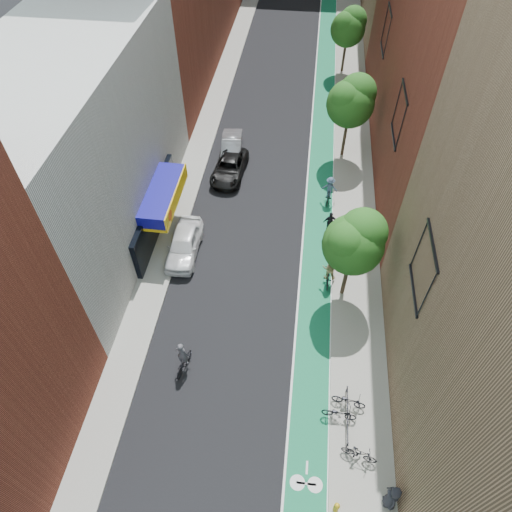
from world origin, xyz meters
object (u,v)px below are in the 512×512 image
(cyclist_lane_far, at_px, (329,191))
(fire_hydrant, at_px, (336,507))
(cyclist_lane_near, at_px, (329,272))
(parked_car_black, at_px, (229,168))
(parked_car_white, at_px, (184,244))
(pedestrian, at_px, (393,497))
(cyclist_lead, at_px, (183,360))
(parked_car_silver, at_px, (232,147))
(cyclist_lane_mid, at_px, (329,227))

(cyclist_lane_far, relative_size, fire_hydrant, 2.79)
(cyclist_lane_near, relative_size, cyclist_lane_far, 1.06)
(fire_hydrant, bearing_deg, parked_car_black, 110.35)
(parked_car_white, xyz_separation_m, fire_hydrant, (9.90, -14.06, -0.26))
(cyclist_lane_near, relative_size, pedestrian, 1.20)
(cyclist_lead, height_order, cyclist_lane_far, cyclist_lead)
(cyclist_lane_far, height_order, fire_hydrant, cyclist_lane_far)
(parked_car_black, xyz_separation_m, pedestrian, (10.60, -21.82, 0.37))
(parked_car_silver, xyz_separation_m, cyclist_lane_mid, (7.92, -8.05, -0.02))
(cyclist_lead, height_order, cyclist_lane_near, cyclist_lead)
(parked_car_silver, distance_m, cyclist_lane_near, 14.49)
(cyclist_lead, bearing_deg, pedestrian, 164.34)
(parked_car_black, bearing_deg, parked_car_white, -97.23)
(cyclist_lane_far, bearing_deg, parked_car_black, -6.82)
(cyclist_lane_mid, xyz_separation_m, cyclist_lane_far, (-0.09, 3.47, 0.17))
(parked_car_silver, bearing_deg, cyclist_lane_far, -35.95)
(cyclist_lane_near, xyz_separation_m, pedestrian, (2.90, -12.20, 0.13))
(parked_car_silver, xyz_separation_m, cyclist_lead, (0.44, -18.95, 0.01))
(cyclist_lead, height_order, cyclist_lane_mid, cyclist_lead)
(parked_car_white, relative_size, parked_car_silver, 1.06)
(parked_car_white, xyz_separation_m, cyclist_lane_far, (9.21, 6.26, 0.08))
(parked_car_silver, bearing_deg, cyclist_lane_mid, -51.11)
(parked_car_silver, height_order, cyclist_lane_far, cyclist_lane_far)
(parked_car_silver, height_order, cyclist_lane_mid, cyclist_lane_mid)
(parked_car_white, bearing_deg, parked_car_silver, 82.24)
(cyclist_lead, distance_m, fire_hydrant, 10.04)
(parked_car_white, distance_m, parked_car_silver, 10.92)
(parked_car_white, distance_m, parked_car_black, 8.47)
(parked_car_black, height_order, pedestrian, pedestrian)
(parked_car_black, xyz_separation_m, cyclist_lead, (0.22, -16.43, 0.06))
(parked_car_white, bearing_deg, cyclist_lead, -77.88)
(parked_car_white, distance_m, cyclist_lane_near, 9.39)
(parked_car_black, height_order, parked_car_silver, parked_car_silver)
(parked_car_white, bearing_deg, cyclist_lane_far, 33.72)
(parked_car_white, bearing_deg, pedestrian, -48.41)
(parked_car_silver, bearing_deg, cyclist_lead, -94.33)
(cyclist_lane_near, relative_size, fire_hydrant, 2.97)
(parked_car_silver, xyz_separation_m, fire_hydrant, (8.52, -24.90, -0.19))
(cyclist_lead, xyz_separation_m, cyclist_lane_near, (7.48, 6.81, 0.18))
(cyclist_lead, bearing_deg, cyclist_lane_far, -105.42)
(parked_car_black, relative_size, cyclist_lane_near, 2.26)
(parked_car_silver, relative_size, cyclist_lane_far, 2.19)
(cyclist_lane_near, height_order, pedestrian, cyclist_lane_near)
(cyclist_lane_far, bearing_deg, parked_car_silver, -21.98)
(cyclist_lane_near, bearing_deg, parked_car_silver, -56.07)
(cyclist_lane_near, distance_m, cyclist_lane_far, 7.56)
(parked_car_black, relative_size, cyclist_lead, 2.24)
(parked_car_silver, bearing_deg, parked_car_white, -102.91)
(cyclist_lane_near, height_order, fire_hydrant, cyclist_lane_near)
(cyclist_lane_far, xyz_separation_m, fire_hydrant, (0.69, -20.33, -0.34))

